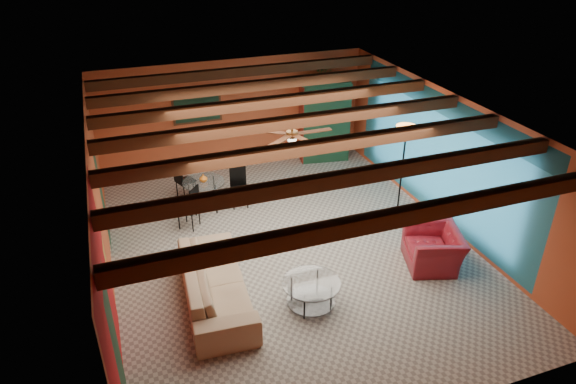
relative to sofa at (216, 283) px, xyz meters
name	(u,v)px	position (x,y,z in m)	size (l,w,h in m)	color
room	(290,132)	(1.67, 1.07, 2.00)	(6.52, 8.01, 2.71)	gray
sofa	(216,283)	(0.00, 0.00, 0.00)	(2.49, 0.97, 0.73)	tan
armchair	(433,248)	(3.92, -0.32, -0.02)	(1.05, 0.92, 0.68)	maroon
coffee_table	(311,294)	(1.42, -0.63, -0.12)	(0.94, 0.94, 0.48)	silver
dining_table	(204,190)	(0.46, 3.04, 0.10)	(1.78, 1.78, 0.93)	silver
armoire	(323,121)	(3.87, 4.66, 0.65)	(1.15, 0.56, 2.02)	maroon
floor_lamp	(401,174)	(4.16, 1.32, 0.67)	(0.42, 0.42, 2.06)	black
ceiling_fan	(292,134)	(1.67, 0.96, 2.00)	(1.50, 1.50, 0.44)	#472614
painting	(197,108)	(0.77, 4.92, 1.29)	(1.05, 0.03, 0.65)	black
potted_plant	(324,73)	(3.87, 4.66, 1.89)	(0.42, 0.36, 0.47)	#26661E
vase	(202,167)	(0.46, 3.04, 0.65)	(0.17, 0.17, 0.17)	orange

